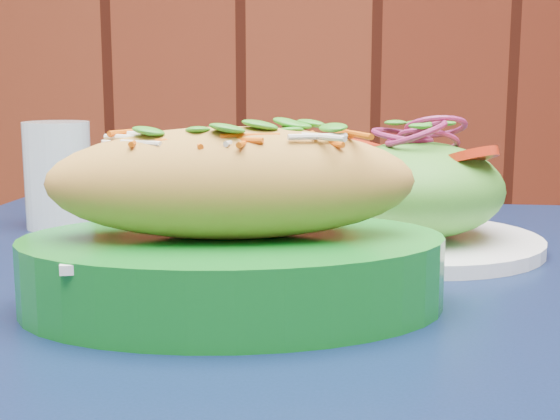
{
  "coord_description": "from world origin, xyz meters",
  "views": [
    {
      "loc": [
        -0.18,
        0.66,
        0.91
      ],
      "look_at": [
        -0.21,
        1.23,
        0.81
      ],
      "focal_mm": 50.0,
      "sensor_mm": 36.0,
      "label": 1
    }
  ],
  "objects": [
    {
      "name": "cafe_table",
      "position": [
        -0.19,
        1.25,
        0.66
      ],
      "size": [
        0.86,
        0.86,
        0.75
      ],
      "rotation": [
        0.0,
        0.0,
        -0.08
      ],
      "color": "black",
      "rests_on": "ground"
    },
    {
      "name": "banh_mi_basket",
      "position": [
        -0.24,
        1.18,
        0.8
      ],
      "size": [
        0.31,
        0.22,
        0.13
      ],
      "rotation": [
        0.0,
        0.0,
        0.11
      ],
      "color": "#0F701E",
      "rests_on": "cafe_table"
    },
    {
      "name": "salad_plate",
      "position": [
        -0.09,
        1.37,
        0.8
      ],
      "size": [
        0.23,
        0.23,
        0.12
      ],
      "rotation": [
        0.0,
        0.0,
        0.31
      ],
      "color": "white",
      "rests_on": "cafe_table"
    },
    {
      "name": "water_glass",
      "position": [
        -0.45,
        1.46,
        0.81
      ],
      "size": [
        0.07,
        0.07,
        0.11
      ],
      "primitive_type": "cylinder",
      "color": "silver",
      "rests_on": "cafe_table"
    }
  ]
}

